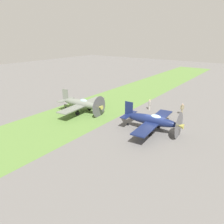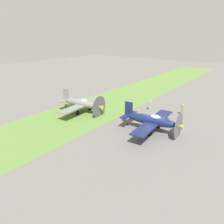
# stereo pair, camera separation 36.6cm
# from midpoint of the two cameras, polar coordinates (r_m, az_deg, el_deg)

# --- Properties ---
(ground_plane) EXTENTS (160.00, 160.00, 0.00)m
(ground_plane) POSITION_cam_midpoint_polar(r_m,az_deg,el_deg) (29.00, 11.03, -4.40)
(ground_plane) COLOR #605E5B
(grass_verge) EXTENTS (120.00, 11.00, 0.01)m
(grass_verge) POSITION_cam_midpoint_polar(r_m,az_deg,el_deg) (35.19, -6.89, 0.16)
(grass_verge) COLOR #567A38
(grass_verge) RESTS_ON ground
(airplane_lead) EXTENTS (9.83, 7.77, 3.50)m
(airplane_lead) POSITION_cam_midpoint_polar(r_m,az_deg,el_deg) (27.83, 10.04, -2.11)
(airplane_lead) COLOR #141E47
(airplane_lead) RESTS_ON ground
(airplane_wingman) EXTENTS (9.80, 7.75, 3.49)m
(airplane_wingman) POSITION_cam_midpoint_polar(r_m,az_deg,el_deg) (34.44, -8.26, 2.22)
(airplane_wingman) COLOR slate
(airplane_wingman) RESTS_ON ground
(ground_crew_chief) EXTENTS (0.43, 0.52, 1.73)m
(ground_crew_chief) POSITION_cam_midpoint_polar(r_m,az_deg,el_deg) (35.96, 9.46, 1.98)
(ground_crew_chief) COLOR #9E998E
(ground_crew_chief) RESTS_ON ground
(ground_crew_mechanic) EXTENTS (0.49, 0.46, 1.73)m
(ground_crew_mechanic) POSITION_cam_midpoint_polar(r_m,az_deg,el_deg) (34.90, 17.52, 0.78)
(ground_crew_mechanic) COLOR #847A5B
(ground_crew_mechanic) RESTS_ON ground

